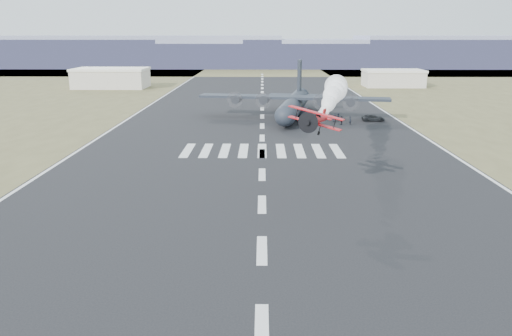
{
  "coord_description": "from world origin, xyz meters",
  "views": [
    {
      "loc": [
        -0.02,
        -27.91,
        18.19
      ],
      "look_at": [
        -0.67,
        24.51,
        4.0
      ],
      "focal_mm": 35.0,
      "sensor_mm": 36.0,
      "label": 1
    }
  ],
  "objects_px": {
    "crew_e": "(334,118)",
    "crew_f": "(308,119)",
    "aerobatic_biplane": "(316,120)",
    "crew_a": "(350,120)",
    "hangar_right": "(393,78)",
    "transport_aircraft": "(294,103)",
    "crew_g": "(282,120)",
    "crew_d": "(342,120)",
    "crew_h": "(299,121)",
    "support_vehicle": "(373,118)",
    "crew_c": "(338,117)",
    "crew_b": "(284,117)",
    "hangar_left": "(111,78)"
  },
  "relations": [
    {
      "from": "support_vehicle",
      "to": "crew_b",
      "type": "height_order",
      "value": "crew_b"
    },
    {
      "from": "transport_aircraft",
      "to": "crew_h",
      "type": "xyz_separation_m",
      "value": [
        0.54,
        -10.02,
        -2.17
      ]
    },
    {
      "from": "hangar_right",
      "to": "crew_c",
      "type": "height_order",
      "value": "hangar_right"
    },
    {
      "from": "crew_c",
      "to": "aerobatic_biplane",
      "type": "bearing_deg",
      "value": -118.41
    },
    {
      "from": "transport_aircraft",
      "to": "crew_a",
      "type": "xyz_separation_m",
      "value": [
        11.07,
        -9.35,
        -2.25
      ]
    },
    {
      "from": "transport_aircraft",
      "to": "hangar_right",
      "type": "bearing_deg",
      "value": 69.55
    },
    {
      "from": "support_vehicle",
      "to": "crew_d",
      "type": "distance_m",
      "value": 8.85
    },
    {
      "from": "aerobatic_biplane",
      "to": "crew_f",
      "type": "xyz_separation_m",
      "value": [
        3.61,
        47.86,
        -8.02
      ]
    },
    {
      "from": "crew_e",
      "to": "crew_f",
      "type": "relative_size",
      "value": 0.93
    },
    {
      "from": "crew_h",
      "to": "crew_f",
      "type": "bearing_deg",
      "value": -4.38
    },
    {
      "from": "hangar_right",
      "to": "aerobatic_biplane",
      "type": "xyz_separation_m",
      "value": [
        -39.99,
        -122.91,
        5.9
      ]
    },
    {
      "from": "crew_d",
      "to": "crew_f",
      "type": "xyz_separation_m",
      "value": [
        -6.68,
        1.47,
        -0.05
      ]
    },
    {
      "from": "aerobatic_biplane",
      "to": "crew_g",
      "type": "height_order",
      "value": "aerobatic_biplane"
    },
    {
      "from": "hangar_right",
      "to": "crew_c",
      "type": "relative_size",
      "value": 12.79
    },
    {
      "from": "hangar_right",
      "to": "transport_aircraft",
      "type": "xyz_separation_m",
      "value": [
        -38.93,
        -66.79,
        0.09
      ]
    },
    {
      "from": "crew_a",
      "to": "crew_f",
      "type": "height_order",
      "value": "crew_f"
    },
    {
      "from": "crew_c",
      "to": "crew_e",
      "type": "xyz_separation_m",
      "value": [
        -1.14,
        -2.18,
        0.03
      ]
    },
    {
      "from": "crew_a",
      "to": "crew_d",
      "type": "bearing_deg",
      "value": 75.42
    },
    {
      "from": "hangar_right",
      "to": "crew_g",
      "type": "distance_m",
      "value": 86.45
    },
    {
      "from": "crew_f",
      "to": "crew_e",
      "type": "bearing_deg",
      "value": -149.06
    },
    {
      "from": "crew_g",
      "to": "aerobatic_biplane",
      "type": "bearing_deg",
      "value": 132.88
    },
    {
      "from": "crew_g",
      "to": "crew_b",
      "type": "bearing_deg",
      "value": -58.09
    },
    {
      "from": "crew_b",
      "to": "crew_e",
      "type": "relative_size",
      "value": 1.01
    },
    {
      "from": "crew_d",
      "to": "hangar_right",
      "type": "bearing_deg",
      "value": -155.7
    },
    {
      "from": "transport_aircraft",
      "to": "hangar_left",
      "type": "bearing_deg",
      "value": 143.5
    },
    {
      "from": "crew_c",
      "to": "crew_d",
      "type": "height_order",
      "value": "crew_d"
    },
    {
      "from": "hangar_left",
      "to": "hangar_right",
      "type": "xyz_separation_m",
      "value": [
        98.0,
        5.0,
        -0.4
      ]
    },
    {
      "from": "aerobatic_biplane",
      "to": "support_vehicle",
      "type": "bearing_deg",
      "value": 83.22
    },
    {
      "from": "transport_aircraft",
      "to": "support_vehicle",
      "type": "xyz_separation_m",
      "value": [
        16.72,
        -5.02,
        -2.43
      ]
    },
    {
      "from": "aerobatic_biplane",
      "to": "crew_a",
      "type": "distance_m",
      "value": 48.99
    },
    {
      "from": "crew_b",
      "to": "crew_g",
      "type": "distance_m",
      "value": 3.71
    },
    {
      "from": "crew_b",
      "to": "crew_d",
      "type": "xyz_separation_m",
      "value": [
        11.65,
        -4.6,
        0.11
      ]
    },
    {
      "from": "transport_aircraft",
      "to": "crew_d",
      "type": "height_order",
      "value": "transport_aircraft"
    },
    {
      "from": "crew_f",
      "to": "crew_h",
      "type": "relative_size",
      "value": 0.96
    },
    {
      "from": "hangar_right",
      "to": "support_vehicle",
      "type": "bearing_deg",
      "value": -107.18
    },
    {
      "from": "crew_d",
      "to": "crew_h",
      "type": "distance_m",
      "value": 8.7
    },
    {
      "from": "hangar_left",
      "to": "support_vehicle",
      "type": "relative_size",
      "value": 5.06
    },
    {
      "from": "crew_g",
      "to": "hangar_right",
      "type": "bearing_deg",
      "value": -78.44
    },
    {
      "from": "crew_b",
      "to": "crew_d",
      "type": "relative_size",
      "value": 0.89
    },
    {
      "from": "hangar_right",
      "to": "crew_h",
      "type": "distance_m",
      "value": 85.9
    },
    {
      "from": "crew_d",
      "to": "crew_h",
      "type": "height_order",
      "value": "crew_d"
    },
    {
      "from": "crew_a",
      "to": "crew_f",
      "type": "relative_size",
      "value": 0.95
    },
    {
      "from": "hangar_left",
      "to": "transport_aircraft",
      "type": "distance_m",
      "value": 85.49
    },
    {
      "from": "aerobatic_biplane",
      "to": "crew_d",
      "type": "bearing_deg",
      "value": 89.9
    },
    {
      "from": "hangar_right",
      "to": "crew_b",
      "type": "height_order",
      "value": "hangar_right"
    },
    {
      "from": "support_vehicle",
      "to": "crew_c",
      "type": "xyz_separation_m",
      "value": [
        -7.39,
        0.65,
        0.13
      ]
    },
    {
      "from": "hangar_right",
      "to": "crew_h",
      "type": "bearing_deg",
      "value": -116.55
    },
    {
      "from": "crew_c",
      "to": "crew_e",
      "type": "height_order",
      "value": "crew_e"
    },
    {
      "from": "aerobatic_biplane",
      "to": "crew_c",
      "type": "distance_m",
      "value": 53.4
    },
    {
      "from": "hangar_right",
      "to": "crew_a",
      "type": "distance_m",
      "value": 81.11
    }
  ]
}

